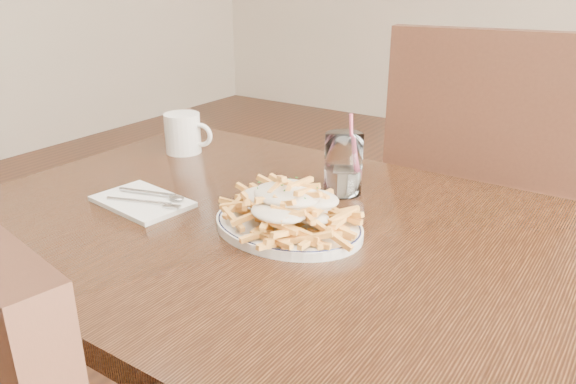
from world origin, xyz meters
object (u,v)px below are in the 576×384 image
Objects in this scene: fries_plate at (288,225)px; water_glass at (343,168)px; coffee_mug at (184,133)px; table at (289,266)px; loaded_fries at (288,201)px; chair_far at (484,204)px.

water_glass is (-0.01, 0.20, 0.04)m from fries_plate.
table is at bearing -24.84° from coffee_mug.
coffee_mug is (-0.45, 0.22, -0.01)m from loaded_fries.
fries_plate is 0.21m from water_glass.
water_glass is 1.38× the size of coffee_mug.
fries_plate reaches higher than table.
loaded_fries is 0.20m from water_glass.
fries_plate is at bearing -102.20° from chair_far.
water_glass reaches higher than coffee_mug.
fries_plate is at bearing -59.88° from table.
loaded_fries is (0.01, -0.02, 0.13)m from table.
chair_far reaches higher than coffee_mug.
loaded_fries reaches higher than table.
loaded_fries is at bearing -87.91° from water_glass.
chair_far reaches higher than loaded_fries.
fries_plate is 1.88× the size of water_glass.
water_glass is (-0.01, 0.20, -0.00)m from loaded_fries.
table is 3.91× the size of fries_plate.
table is 0.13m from loaded_fries.
water_glass is at bearing 92.09° from loaded_fries.
coffee_mug reaches higher than fries_plate.
chair_far is at bearing 76.83° from table.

